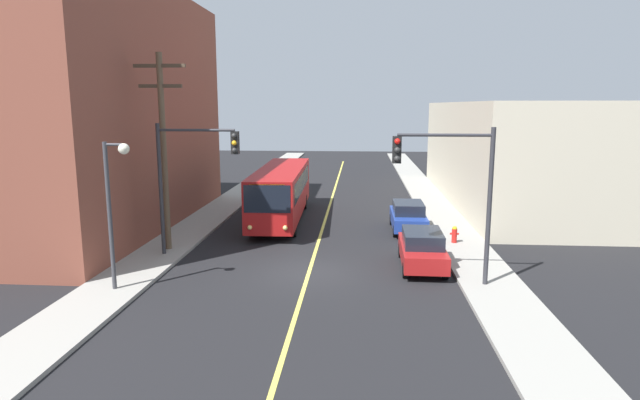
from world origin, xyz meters
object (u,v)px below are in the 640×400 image
(traffic_signal_right_corner, at_px, (449,177))
(utility_pole_near, at_px, (163,143))
(city_bus, at_px, (281,191))
(parked_car_blue, at_px, (408,216))
(fire_hydrant, at_px, (454,234))
(parked_car_red, at_px, (422,248))
(traffic_signal_left_corner, at_px, (193,165))
(street_lamp_left, at_px, (114,194))

(traffic_signal_right_corner, bearing_deg, utility_pole_near, 161.81)
(city_bus, height_order, traffic_signal_right_corner, traffic_signal_right_corner)
(city_bus, relative_size, parked_car_blue, 2.77)
(traffic_signal_right_corner, height_order, fire_hydrant, traffic_signal_right_corner)
(parked_car_red, xyz_separation_m, traffic_signal_left_corner, (-10.22, 0.76, 3.46))
(city_bus, distance_m, parked_car_red, 11.86)
(utility_pole_near, height_order, traffic_signal_right_corner, utility_pole_near)
(parked_car_blue, xyz_separation_m, traffic_signal_left_corner, (-10.22, -6.05, 3.46))
(parked_car_red, bearing_deg, traffic_signal_right_corner, -76.31)
(parked_car_blue, relative_size, traffic_signal_right_corner, 0.73)
(traffic_signal_left_corner, xyz_separation_m, fire_hydrant, (12.26, 3.04, -3.72))
(utility_pole_near, height_order, fire_hydrant, utility_pole_near)
(city_bus, relative_size, traffic_signal_left_corner, 2.04)
(utility_pole_near, distance_m, fire_hydrant, 14.80)
(parked_car_red, height_order, parked_car_blue, same)
(utility_pole_near, bearing_deg, fire_hydrant, 8.91)
(city_bus, height_order, utility_pole_near, utility_pole_near)
(parked_car_red, bearing_deg, utility_pole_near, 172.17)
(traffic_signal_right_corner, relative_size, fire_hydrant, 7.14)
(traffic_signal_left_corner, bearing_deg, street_lamp_left, -106.45)
(utility_pole_near, xyz_separation_m, street_lamp_left, (0.21, -5.66, -1.47))
(city_bus, bearing_deg, fire_hydrant, -29.35)
(parked_car_red, xyz_separation_m, utility_pole_near, (-11.85, 1.63, 4.37))
(parked_car_red, relative_size, traffic_signal_left_corner, 0.74)
(parked_car_blue, relative_size, utility_pole_near, 0.48)
(utility_pole_near, distance_m, street_lamp_left, 5.85)
(traffic_signal_right_corner, bearing_deg, parked_car_blue, 93.73)
(parked_car_red, xyz_separation_m, street_lamp_left, (-11.64, -4.03, 2.90))
(city_bus, height_order, street_lamp_left, street_lamp_left)
(fire_hydrant, bearing_deg, traffic_signal_left_corner, -166.05)
(parked_car_blue, relative_size, fire_hydrant, 5.24)
(parked_car_red, distance_m, parked_car_blue, 6.81)
(traffic_signal_right_corner, bearing_deg, street_lamp_left, -172.68)
(traffic_signal_right_corner, xyz_separation_m, street_lamp_left, (-12.24, -1.57, -0.56))
(traffic_signal_right_corner, distance_m, street_lamp_left, 12.35)
(parked_car_red, distance_m, traffic_signal_left_corner, 10.82)
(parked_car_blue, relative_size, traffic_signal_left_corner, 0.73)
(parked_car_red, height_order, traffic_signal_left_corner, traffic_signal_left_corner)
(utility_pole_near, bearing_deg, traffic_signal_right_corner, -18.19)
(city_bus, height_order, fire_hydrant, city_bus)
(parked_car_blue, height_order, traffic_signal_right_corner, traffic_signal_right_corner)
(city_bus, xyz_separation_m, traffic_signal_right_corner, (8.08, -11.62, 2.49))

